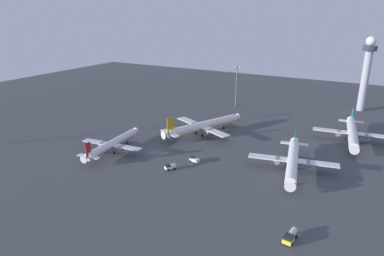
{
  "coord_description": "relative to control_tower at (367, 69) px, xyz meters",
  "views": [
    {
      "loc": [
        80.86,
        -111.56,
        57.71
      ],
      "look_at": [
        3.75,
        26.38,
        4.0
      ],
      "focal_mm": 32.09,
      "sensor_mm": 36.0,
      "label": 1
    }
  ],
  "objects": [
    {
      "name": "ground_plane",
      "position": [
        -71.95,
        -117.26,
        -25.43
      ],
      "size": [
        416.0,
        416.0,
        0.0
      ],
      "primitive_type": "plane",
      "color": "#424449"
    },
    {
      "name": "control_tower",
      "position": [
        0.0,
        0.0,
        0.0
      ],
      "size": [
        8.0,
        8.0,
        44.39
      ],
      "color": "#A8A8B2",
      "rests_on": "ground"
    },
    {
      "name": "airplane_mid_apron",
      "position": [
        -88.39,
        -125.51,
        -21.83
      ],
      "size": [
        29.03,
        37.24,
        9.55
      ],
      "rotation": [
        0.0,
        0.0,
        0.09
      ],
      "color": "silver",
      "rests_on": "ground"
    },
    {
      "name": "airplane_far_stand",
      "position": [
        -15.83,
        -106.25,
        -21.25
      ],
      "size": [
        33.56,
        42.87,
        11.06
      ],
      "rotation": [
        0.0,
        0.0,
        3.34
      ],
      "color": "white",
      "rests_on": "ground"
    },
    {
      "name": "airplane_taxiway_distant",
      "position": [
        -64.34,
        -86.91,
        -20.9
      ],
      "size": [
        34.94,
        44.23,
        12.0
      ],
      "rotation": [
        0.0,
        0.0,
        -0.42
      ],
      "color": "silver",
      "rests_on": "ground"
    },
    {
      "name": "airplane_near_gate",
      "position": [
        0.82,
        -61.88,
        -21.08
      ],
      "size": [
        35.03,
        44.88,
        11.51
      ],
      "rotation": [
        0.0,
        0.0,
        3.27
      ],
      "color": "silver",
      "rests_on": "ground"
    },
    {
      "name": "baggage_tractor",
      "position": [
        -57.08,
        -128.21,
        -24.26
      ],
      "size": [
        3.81,
        4.56,
        2.25
      ],
      "rotation": [
        0.0,
        0.0,
        2.6
      ],
      "color": "white",
      "rests_on": "ground"
    },
    {
      "name": "cargo_loader",
      "position": [
        -52.06,
        -117.86,
        -24.26
      ],
      "size": [
        4.55,
        3.17,
        2.25
      ],
      "rotation": [
        0.0,
        0.0,
        1.25
      ],
      "color": "white",
      "rests_on": "ground"
    },
    {
      "name": "fuel_truck",
      "position": [
        -5.74,
        -149.25,
        -24.07
      ],
      "size": [
        2.97,
        6.49,
        2.35
      ],
      "rotation": [
        0.0,
        0.0,
        3.03
      ],
      "color": "yellow",
      "rests_on": "ground"
    },
    {
      "name": "apron_light_west",
      "position": [
        -70.96,
        -28.29,
        -10.66
      ],
      "size": [
        4.8,
        0.9,
        25.86
      ],
      "color": "slate",
      "rests_on": "ground"
    }
  ]
}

